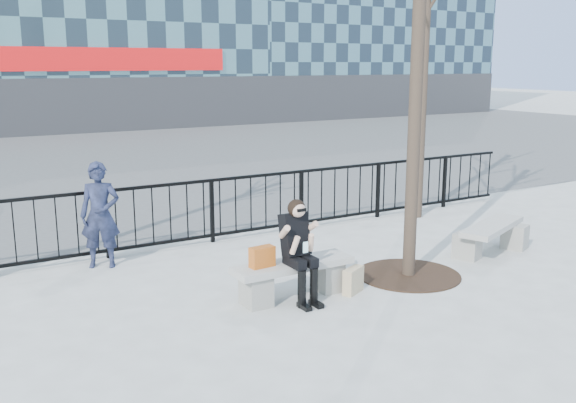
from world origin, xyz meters
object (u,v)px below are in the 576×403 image
bench_main (293,276)px  bench_second (492,235)px  seated_woman (300,251)px  standing_man (100,215)px

bench_main → bench_second: bearing=1.1°
bench_main → bench_second: bench_second is taller
seated_woman → standing_man: bearing=122.9°
standing_man → seated_woman: bearing=-32.8°
bench_second → standing_man: bearing=133.7°
seated_woman → standing_man: (-1.79, 2.77, 0.13)m
bench_second → standing_man: 6.16m
bench_main → bench_second: (3.80, 0.07, 0.00)m
bench_main → seated_woman: size_ratio=1.23×
bench_main → standing_man: (-1.79, 2.61, 0.50)m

